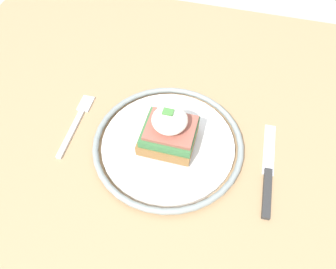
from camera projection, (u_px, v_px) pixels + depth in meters
name	position (u px, v px, depth m)	size (l,w,h in m)	color
ground_plane	(174.00, 264.00, 1.14)	(6.00, 6.00, 0.00)	#B2ADA3
dining_table	(178.00, 179.00, 0.63)	(1.04, 0.85, 0.73)	tan
plate	(168.00, 144.00, 0.54)	(0.25, 0.25, 0.02)	white
sandwich	(169.00, 131.00, 0.51)	(0.09, 0.08, 0.08)	olive
fork	(77.00, 122.00, 0.58)	(0.02, 0.14, 0.00)	silver
knife	(268.00, 175.00, 0.52)	(0.02, 0.18, 0.01)	#2D2D2D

